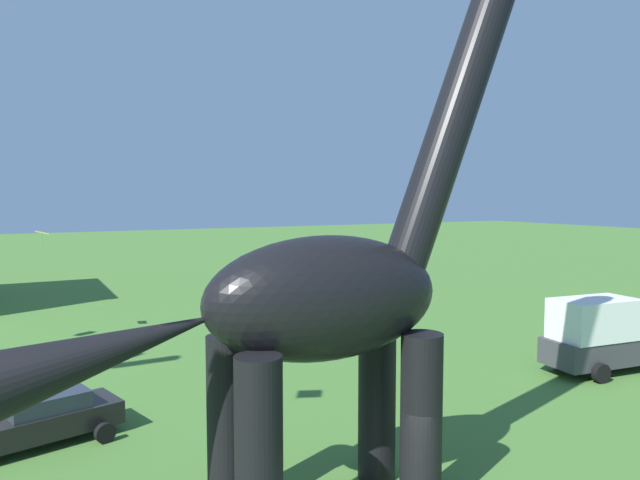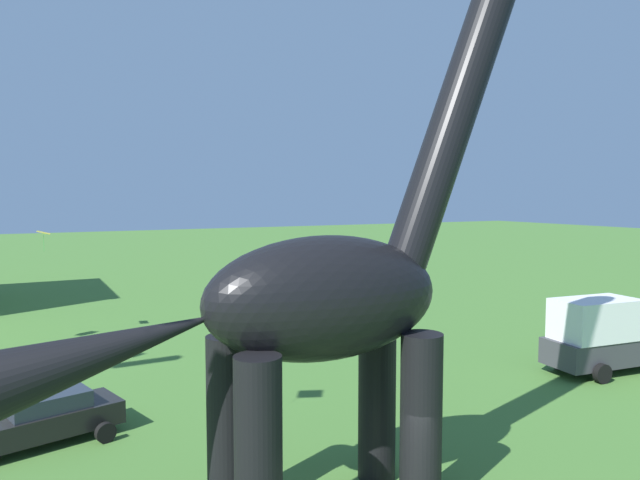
% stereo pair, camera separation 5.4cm
% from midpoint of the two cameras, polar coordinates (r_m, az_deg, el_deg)
% --- Properties ---
extents(dinosaur_sculpture, '(13.77, 2.92, 14.39)m').
position_cam_midpoint_polar(dinosaur_sculpture, '(13.72, 0.38, -5.64)').
color(dinosaur_sculpture, black).
rests_on(dinosaur_sculpture, ground_plane).
extents(parked_sedan_left, '(4.51, 2.78, 1.55)m').
position_cam_midpoint_polar(parked_sedan_left, '(20.66, -24.76, -15.20)').
color(parked_sedan_left, black).
rests_on(parked_sedan_left, ground_plane).
extents(parked_box_truck, '(5.79, 2.66, 3.20)m').
position_cam_midpoint_polar(parked_box_truck, '(28.43, 25.98, -8.13)').
color(parked_box_truck, '#38383D').
rests_on(parked_box_truck, ground_plane).
extents(person_photographer, '(0.46, 0.20, 1.23)m').
position_cam_midpoint_polar(person_photographer, '(22.89, 9.03, -13.08)').
color(person_photographer, black).
rests_on(person_photographer, ground_plane).
extents(person_far_spectator, '(0.62, 0.28, 1.67)m').
position_cam_midpoint_polar(person_far_spectator, '(24.34, 9.26, -11.36)').
color(person_far_spectator, '#2D3347').
rests_on(person_far_spectator, ground_plane).
extents(kite_far_right, '(0.70, 0.90, 1.07)m').
position_cam_midpoint_polar(kite_far_right, '(33.37, -25.13, 0.64)').
color(kite_far_right, yellow).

